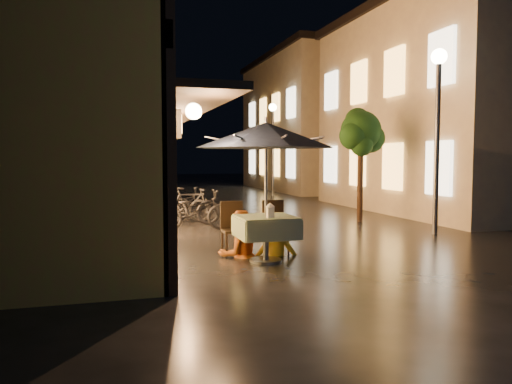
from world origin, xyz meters
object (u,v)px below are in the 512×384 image
object	(u,v)px
person_orange	(239,212)
bicycle_0	(195,210)
streetlamp_near	(438,107)
person_yellow	(276,214)
cafe_table	(266,227)
table_lantern	(270,209)
patio_umbrella	(266,135)

from	to	relation	value
person_orange	bicycle_0	bearing A→B (deg)	-93.70
streetlamp_near	person_yellow	bearing A→B (deg)	-163.53
person_orange	bicycle_0	world-z (taller)	person_orange
streetlamp_near	bicycle_0	world-z (taller)	streetlamp_near
streetlamp_near	cafe_table	size ratio (longest dim) A/B	4.27
bicycle_0	cafe_table	bearing A→B (deg)	-170.30
table_lantern	person_yellow	xyz separation A→B (m)	(0.35, 0.75, -0.16)
patio_umbrella	bicycle_0	world-z (taller)	patio_umbrella
table_lantern	cafe_table	bearing A→B (deg)	90.00
cafe_table	patio_umbrella	bearing A→B (deg)	20.56
person_yellow	table_lantern	bearing A→B (deg)	76.29
cafe_table	person_orange	size ratio (longest dim) A/B	0.61
cafe_table	person_orange	world-z (taller)	person_orange
table_lantern	person_yellow	bearing A→B (deg)	65.04
patio_umbrella	person_orange	distance (m)	1.49
person_orange	bicycle_0	distance (m)	3.35
cafe_table	patio_umbrella	xyz separation A→B (m)	(0.00, 0.00, 1.56)
streetlamp_near	cafe_table	distance (m)	5.51
streetlamp_near	table_lantern	bearing A→B (deg)	-156.53
person_orange	bicycle_0	xyz separation A→B (m)	(-0.26, 3.33, -0.31)
streetlamp_near	bicycle_0	xyz separation A→B (m)	(-5.24, 2.11, -2.42)
patio_umbrella	bicycle_0	distance (m)	4.27
table_lantern	bicycle_0	distance (m)	4.20
streetlamp_near	patio_umbrella	world-z (taller)	streetlamp_near
person_orange	person_yellow	xyz separation A→B (m)	(0.67, -0.06, -0.05)
person_yellow	bicycle_0	xyz separation A→B (m)	(-0.93, 3.39, -0.26)
streetlamp_near	person_yellow	distance (m)	4.99
cafe_table	streetlamp_near	bearing A→B (deg)	20.93
patio_umbrella	person_orange	size ratio (longest dim) A/B	1.52
cafe_table	person_yellow	distance (m)	0.64
person_orange	person_yellow	distance (m)	0.68
patio_umbrella	bicycle_0	bearing A→B (deg)	98.48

